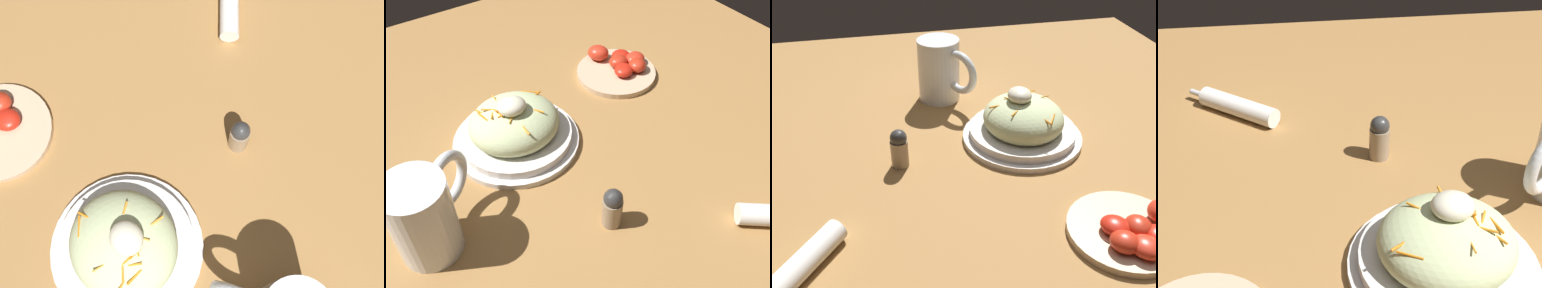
# 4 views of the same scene
# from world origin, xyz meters

# --- Properties ---
(ground_plane) EXTENTS (1.43, 1.43, 0.00)m
(ground_plane) POSITION_xyz_m (0.00, 0.00, 0.00)
(ground_plane) COLOR #9E703D
(salad_plate) EXTENTS (0.24, 0.24, 0.11)m
(salad_plate) POSITION_xyz_m (0.04, -0.14, 0.04)
(salad_plate) COLOR silver
(salad_plate) RESTS_ON ground_plane
(beer_mug) EXTENTS (0.15, 0.12, 0.14)m
(beer_mug) POSITION_xyz_m (0.25, -0.02, 0.07)
(beer_mug) COLOR white
(beer_mug) RESTS_ON ground_plane
(napkin_roll) EXTENTS (0.17, 0.14, 0.04)m
(napkin_roll) POSITION_xyz_m (-0.23, 0.27, 0.02)
(napkin_roll) COLOR white
(napkin_roll) RESTS_ON ground_plane
(tomato_plate) EXTENTS (0.18, 0.18, 0.04)m
(tomato_plate) POSITION_xyz_m (-0.27, -0.21, 0.01)
(tomato_plate) COLOR #D1B28E
(tomato_plate) RESTS_ON ground_plane
(salt_shaker) EXTENTS (0.03, 0.03, 0.08)m
(salt_shaker) POSITION_xyz_m (0.00, 0.11, 0.04)
(salt_shaker) COLOR gray
(salt_shaker) RESTS_ON ground_plane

